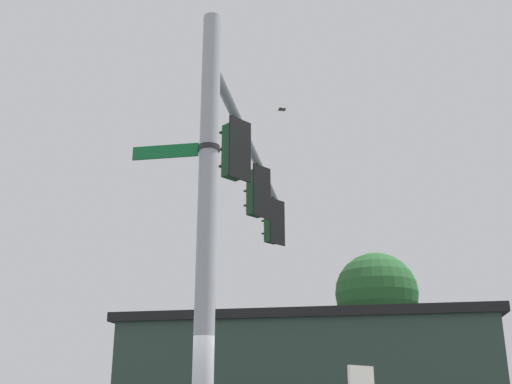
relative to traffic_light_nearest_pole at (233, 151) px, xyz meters
The scene contains 9 objects.
signal_pole 2.90m from the traffic_light_nearest_pole, 143.89° to the right, with size 0.31×0.31×7.80m, color #ADB2B7.
mast_arm 2.00m from the traffic_light_nearest_pole, 35.06° to the left, with size 0.20×0.20×7.43m, color #ADB2B7.
traffic_light_nearest_pole is the anchor object (origin of this frame).
traffic_light_mid_inner 2.50m from the traffic_light_nearest_pole, 35.59° to the left, with size 0.54×0.49×1.31m.
traffic_light_mid_outer 4.99m from the traffic_light_nearest_pole, 35.59° to the left, with size 0.54×0.49×1.31m.
street_name_sign 2.03m from the traffic_light_nearest_pole, 153.41° to the right, with size 0.92×1.20×0.22m.
bird_flying 5.84m from the traffic_light_nearest_pole, 31.72° to the left, with size 0.40×0.26×0.13m.
storefront_building 12.29m from the traffic_light_nearest_pole, 34.20° to the left, with size 12.28×13.78×4.41m.
tree_by_storefront 13.72m from the traffic_light_nearest_pole, 24.00° to the left, with size 3.14×3.14×7.12m.
Camera 1 is at (-5.78, -6.94, 1.59)m, focal length 43.56 mm.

